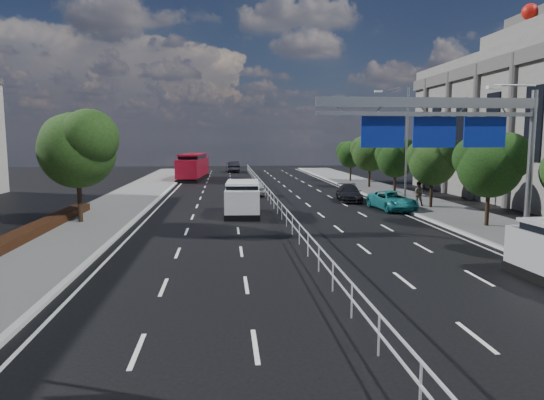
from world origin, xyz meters
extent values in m
plane|color=black|center=(0.00, 0.00, 0.00)|extent=(160.00, 160.00, 0.00)
cube|color=silver|center=(0.00, 22.50, 1.00)|extent=(0.05, 85.00, 0.05)
cube|color=silver|center=(0.00, 22.50, 0.55)|extent=(0.05, 85.00, 0.05)
cylinder|color=gray|center=(10.60, 10.00, 3.60)|extent=(0.28, 0.28, 7.20)
cube|color=gray|center=(5.60, 10.00, 6.60)|extent=(10.20, 0.25, 0.45)
cube|color=gray|center=(5.60, 10.00, 6.10)|extent=(10.20, 0.18, 0.18)
cylinder|color=gray|center=(9.60, 10.00, 7.40)|extent=(2.00, 0.10, 0.10)
cube|color=silver|center=(8.60, 10.00, 7.30)|extent=(0.60, 0.25, 0.15)
cube|color=navy|center=(8.40, 10.18, 5.30)|extent=(2.00, 0.08, 1.40)
cube|color=white|center=(8.40, 10.23, 5.30)|extent=(1.80, 0.02, 1.20)
cube|color=navy|center=(6.00, 10.18, 5.30)|extent=(2.00, 0.08, 1.40)
cube|color=white|center=(6.00, 10.23, 5.30)|extent=(1.80, 0.02, 1.20)
cube|color=navy|center=(3.60, 10.18, 5.30)|extent=(2.00, 0.08, 1.40)
cube|color=white|center=(3.60, 10.23, 5.30)|extent=(1.80, 0.02, 1.20)
cylinder|color=gray|center=(10.80, 26.00, 4.50)|extent=(0.16, 0.16, 9.00)
cylinder|color=gray|center=(9.60, 26.00, 8.80)|extent=(0.10, 2.40, 0.10)
cube|color=silver|center=(8.40, 26.00, 8.65)|extent=(0.60, 0.25, 0.15)
cube|color=#4C4947|center=(16.90, 22.00, 10.60)|extent=(0.40, 36.00, 1.00)
sphere|color=#B2140C|center=(17.80, 22.00, 13.80)|extent=(1.10, 1.10, 1.10)
cylinder|color=black|center=(-12.00, 18.00, 1.75)|extent=(0.28, 0.28, 3.50)
sphere|color=#163310|center=(-12.00, 18.00, 4.34)|extent=(4.40, 4.40, 4.40)
sphere|color=#163310|center=(-11.12, 17.34, 5.04)|extent=(3.30, 3.30, 3.30)
sphere|color=#163310|center=(-12.77, 18.66, 4.90)|extent=(3.08, 3.08, 3.08)
cylinder|color=black|center=(11.20, 14.50, 1.40)|extent=(0.22, 0.22, 2.80)
sphere|color=black|center=(11.20, 14.50, 3.47)|extent=(3.50, 3.50, 3.50)
sphere|color=black|center=(11.90, 13.97, 4.03)|extent=(2.62, 2.62, 2.62)
sphere|color=black|center=(10.59, 15.03, 3.92)|extent=(2.45, 2.45, 2.45)
cylinder|color=black|center=(11.20, 22.00, 1.35)|extent=(0.22, 0.22, 2.70)
sphere|color=#163310|center=(11.20, 22.00, 3.35)|extent=(3.30, 3.30, 3.30)
sphere|color=#163310|center=(11.86, 21.50, 3.89)|extent=(2.48, 2.48, 2.47)
sphere|color=#163310|center=(10.62, 22.50, 3.78)|extent=(2.31, 2.31, 2.31)
cylinder|color=black|center=(11.20, 29.50, 1.32)|extent=(0.21, 0.21, 2.65)
sphere|color=black|center=(11.20, 29.50, 3.29)|extent=(3.20, 3.20, 3.20)
sphere|color=black|center=(11.84, 29.02, 3.82)|extent=(2.40, 2.40, 2.40)
sphere|color=black|center=(10.64, 29.98, 3.71)|extent=(2.24, 2.24, 2.24)
cylinder|color=black|center=(11.20, 37.00, 1.43)|extent=(0.23, 0.23, 2.85)
sphere|color=#163310|center=(11.20, 37.00, 3.53)|extent=(3.60, 3.60, 3.60)
sphere|color=#163310|center=(11.92, 36.46, 4.10)|extent=(2.70, 2.70, 2.70)
sphere|color=#163310|center=(10.57, 37.54, 3.99)|extent=(2.52, 2.52, 2.52)
cylinder|color=black|center=(11.20, 44.50, 1.30)|extent=(0.21, 0.21, 2.60)
sphere|color=black|center=(11.20, 44.50, 3.22)|extent=(3.10, 3.10, 3.10)
sphere|color=black|center=(11.82, 44.03, 3.74)|extent=(2.32, 2.33, 2.32)
sphere|color=black|center=(10.66, 44.97, 3.64)|extent=(2.17, 2.17, 2.17)
cube|color=black|center=(-2.34, 20.56, 0.18)|extent=(2.50, 5.24, 0.37)
cube|color=white|center=(-2.34, 20.56, 1.07)|extent=(2.45, 5.14, 1.51)
cube|color=black|center=(-2.34, 20.56, 1.82)|extent=(2.20, 3.72, 0.67)
cube|color=white|center=(-2.34, 20.56, 2.16)|extent=(2.30, 4.03, 0.13)
cylinder|color=black|center=(-3.34, 18.96, 0.38)|extent=(0.36, 0.77, 0.75)
cylinder|color=black|center=(-1.52, 18.86, 0.38)|extent=(0.36, 0.77, 0.75)
cylinder|color=black|center=(-3.15, 22.27, 0.38)|extent=(0.36, 0.77, 0.75)
cylinder|color=black|center=(-1.33, 22.17, 0.38)|extent=(0.36, 0.77, 0.75)
cube|color=black|center=(-7.41, 49.38, 0.16)|extent=(3.57, 10.89, 0.32)
cube|color=maroon|center=(-7.41, 49.38, 1.53)|extent=(3.50, 10.68, 2.17)
cube|color=black|center=(-7.41, 49.38, 2.62)|extent=(3.01, 7.74, 0.96)
cube|color=maroon|center=(-7.41, 49.38, 3.10)|extent=(3.17, 8.37, 0.19)
cylinder|color=black|center=(-8.78, 46.04, 0.33)|extent=(0.34, 0.68, 0.66)
cylinder|color=black|center=(-6.70, 45.83, 0.33)|extent=(0.34, 0.68, 0.66)
cylinder|color=black|center=(-8.12, 52.92, 0.33)|extent=(0.34, 0.68, 0.66)
cylinder|color=black|center=(-6.03, 52.72, 0.33)|extent=(0.34, 0.68, 0.66)
imported|color=silver|center=(-1.00, 31.94, 0.72)|extent=(2.19, 4.42, 1.45)
imported|color=black|center=(-2.32, 62.65, 0.83)|extent=(2.11, 5.14, 1.66)
cylinder|color=black|center=(7.35, 5.23, 0.36)|extent=(0.33, 0.73, 0.72)
imported|color=#1C797E|center=(8.30, 21.84, 0.66)|extent=(2.70, 4.97, 1.32)
imported|color=black|center=(6.50, 26.95, 0.64)|extent=(2.36, 4.62, 1.28)
imported|color=gray|center=(10.59, 22.88, 1.03)|extent=(1.04, 0.93, 1.77)
camera|label=1|loc=(-3.48, -11.17, 4.98)|focal=32.00mm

